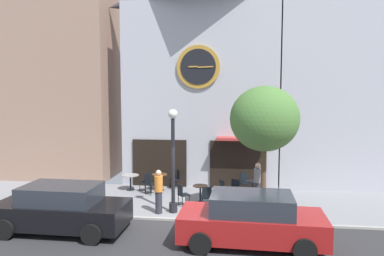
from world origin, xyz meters
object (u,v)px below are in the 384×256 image
pedestrian_orange (159,191)px  street_tree (264,119)px  cafe_chair_by_entrance (182,193)px  cafe_chair_near_lamp (220,190)px  cafe_chair_right_end (245,181)px  cafe_table_near_curb (160,179)px  cafe_table_rightmost (253,186)px  cafe_chair_outer (177,178)px  cafe_table_leftmost (229,194)px  pedestrian_grey (258,182)px  cafe_chair_facing_street (207,196)px  cafe_table_center (200,191)px  cafe_chair_corner (146,181)px  street_lamp (173,160)px  cafe_table_center_right (130,179)px  parked_car_black (62,209)px  cafe_chair_under_awning (150,183)px  cafe_chair_left_end (235,189)px  parked_car_red (251,220)px

pedestrian_orange → street_tree: bearing=2.4°
cafe_chair_by_entrance → cafe_chair_near_lamp: 1.65m
cafe_chair_right_end → cafe_chair_near_lamp: 1.97m
cafe_table_near_curb → cafe_table_rightmost: size_ratio=1.08×
cafe_chair_by_entrance → cafe_chair_outer: (-0.68, 2.69, 0.00)m
cafe_table_leftmost → pedestrian_grey: bearing=33.0°
street_tree → cafe_table_near_curb: (-4.57, 3.11, -3.05)m
cafe_chair_facing_street → pedestrian_grey: 2.36m
cafe_table_center → cafe_chair_corner: size_ratio=0.82×
cafe_chair_near_lamp → pedestrian_orange: (-2.22, -1.76, 0.33)m
street_lamp → cafe_table_center: bearing=55.9°
pedestrian_grey → cafe_chair_right_end: bearing=108.2°
cafe_table_center_right → parked_car_black: bearing=-97.8°
cafe_chair_right_end → cafe_chair_under_awning: size_ratio=1.00×
cafe_table_near_curb → cafe_chair_outer: (0.74, 0.44, -0.02)m
cafe_chair_left_end → parked_car_black: 7.00m
cafe_chair_corner → street_lamp: bearing=-57.2°
cafe_table_rightmost → pedestrian_grey: pedestrian_grey is taller
cafe_chair_under_awning → parked_car_black: parked_car_black is taller
cafe_table_rightmost → cafe_chair_under_awning: size_ratio=0.80×
cafe_chair_by_entrance → cafe_chair_corner: bearing=136.1°
cafe_chair_corner → cafe_chair_near_lamp: bearing=-18.7°
cafe_table_rightmost → cafe_chair_near_lamp: cafe_chair_near_lamp is taller
cafe_table_center → cafe_chair_facing_street: cafe_chair_facing_street is taller
cafe_table_center_right → cafe_chair_under_awning: size_ratio=0.88×
cafe_chair_near_lamp → cafe_chair_by_entrance: bearing=-153.5°
cafe_table_rightmost → pedestrian_orange: pedestrian_orange is taller
cafe_chair_facing_street → parked_car_red: (1.61, -3.22, 0.23)m
cafe_chair_by_entrance → pedestrian_orange: size_ratio=0.54×
cafe_chair_right_end → pedestrian_orange: pedestrian_orange is taller
street_tree → cafe_chair_facing_street: 3.79m
cafe_chair_near_lamp → cafe_chair_facing_street: 1.10m
cafe_table_leftmost → parked_car_red: size_ratio=0.17×
cafe_table_center_right → cafe_chair_right_end: (5.35, 0.26, -0.01)m
cafe_chair_corner → parked_car_black: parked_car_black is taller
cafe_table_leftmost → cafe_table_rightmost: cafe_table_leftmost is taller
cafe_chair_near_lamp → parked_car_black: parked_car_black is taller
cafe_chair_left_end → cafe_chair_corner: bearing=167.2°
cafe_table_near_curb → pedestrian_orange: bearing=-78.4°
cafe_chair_corner → cafe_chair_outer: 1.51m
cafe_table_leftmost → cafe_chair_right_end: (0.66, 2.26, 0.00)m
cafe_chair_right_end → parked_car_red: size_ratio=0.21×
street_lamp → cafe_chair_corner: street_lamp is taller
street_tree → cafe_chair_near_lamp: (-1.67, 1.60, -3.08)m
street_lamp → cafe_chair_facing_street: size_ratio=4.39×
cafe_chair_left_end → cafe_table_center_right: bearing=166.7°
cafe_table_center_right → cafe_chair_by_entrance: bearing=-37.3°
street_lamp → cafe_table_leftmost: bearing=24.1°
cafe_table_center_right → cafe_table_near_curb: 1.39m
cafe_chair_left_end → cafe_chair_facing_street: size_ratio=1.00×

